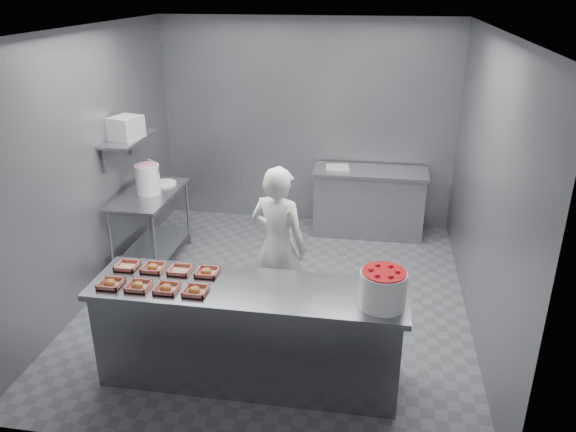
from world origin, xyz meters
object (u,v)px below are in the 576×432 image
object	(u,v)px
prep_table	(151,217)
tray_3	(195,291)
service_counter	(249,333)
tray_0	(110,283)
appliance	(126,128)
tray_1	(138,286)
tray_6	(180,270)
tray_4	(127,266)
tray_7	(207,272)
tray_2	(166,288)
worker	(279,246)
back_counter	(369,202)
strawberry_tub	(383,287)
glaze_bucket	(148,178)
tray_5	(153,268)

from	to	relation	value
prep_table	tray_3	bearing A→B (deg)	-59.16
service_counter	tray_3	distance (m)	0.63
tray_0	appliance	bearing A→B (deg)	108.93
prep_table	tray_1	world-z (taller)	tray_1
tray_6	tray_4	bearing A→B (deg)	180.00
tray_0	tray_7	distance (m)	0.79
tray_7	tray_2	bearing A→B (deg)	-127.11
tray_2	worker	world-z (taller)	worker
back_counter	strawberry_tub	distance (m)	3.41
glaze_bucket	tray_2	bearing A→B (deg)	-64.42
tray_2	tray_7	size ratio (longest dim) A/B	1.00
tray_5	strawberry_tub	distance (m)	1.97
service_counter	tray_5	size ratio (longest dim) A/B	13.88
back_counter	worker	xyz separation A→B (m)	(-0.82, -2.27, 0.36)
back_counter	strawberry_tub	world-z (taller)	strawberry_tub
appliance	tray_7	bearing A→B (deg)	-35.16
tray_1	appliance	distance (m)	2.40
strawberry_tub	glaze_bucket	bearing A→B (deg)	143.04
tray_1	tray_4	bearing A→B (deg)	126.76
worker	glaze_bucket	bearing A→B (deg)	-10.67
tray_2	back_counter	bearing A→B (deg)	65.81
glaze_bucket	tray_4	bearing A→B (deg)	-73.47
prep_table	tray_3	world-z (taller)	tray_3
tray_3	tray_4	world-z (taller)	tray_3
appliance	prep_table	bearing A→B (deg)	29.29
tray_5	glaze_bucket	distance (m)	1.95
tray_0	worker	size ratio (longest dim) A/B	0.12
strawberry_tub	glaze_bucket	distance (m)	3.40
tray_4	strawberry_tub	world-z (taller)	strawberry_tub
tray_0	appliance	size ratio (longest dim) A/B	0.57
tray_2	worker	bearing A→B (deg)	58.09
tray_7	tray_0	bearing A→B (deg)	-156.22
tray_5	strawberry_tub	size ratio (longest dim) A/B	0.52
tray_3	glaze_bucket	distance (m)	2.45
tray_4	worker	size ratio (longest dim) A/B	0.12
prep_table	tray_4	xyz separation A→B (m)	(0.54, -1.79, 0.33)
tray_1	strawberry_tub	size ratio (longest dim) A/B	0.52
tray_3	tray_0	bearing A→B (deg)	180.00
back_counter	tray_2	distance (m)	3.77
tray_6	strawberry_tub	xyz separation A→B (m)	(1.71, -0.26, 0.14)
service_counter	back_counter	bearing A→B (deg)	74.52
service_counter	tray_4	world-z (taller)	tray_4
tray_1	appliance	xyz separation A→B (m)	(-0.95, 2.07, 0.77)
tray_3	appliance	xyz separation A→B (m)	(-1.43, 2.07, 0.77)
appliance	glaze_bucket	bearing A→B (deg)	26.72
prep_table	back_counter	bearing A→B (deg)	27.01
service_counter	back_counter	xyz separation A→B (m)	(0.90, 3.25, -0.00)
tray_6	service_counter	bearing A→B (deg)	-14.18
prep_table	glaze_bucket	bearing A→B (deg)	-25.18
prep_table	tray_1	xyz separation A→B (m)	(0.78, -2.11, 0.33)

